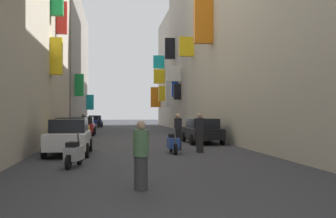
% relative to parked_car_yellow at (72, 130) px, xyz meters
% --- Properties ---
extents(ground_plane, '(140.00, 140.00, 0.00)m').
position_rel_parked_car_yellow_xyz_m(ground_plane, '(3.91, 7.22, -0.80)').
color(ground_plane, '#38383D').
extents(building_left_mid_c, '(6.94, 25.77, 14.02)m').
position_rel_parked_car_yellow_xyz_m(building_left_mid_c, '(-4.09, 24.34, 6.21)').
color(building_left_mid_c, gray).
rests_on(building_left_mid_c, ground).
extents(building_right_mid_a, '(7.24, 17.87, 13.56)m').
position_rel_parked_car_yellow_xyz_m(building_right_mid_a, '(11.90, 3.67, 5.99)').
color(building_right_mid_a, '#BCB29E').
rests_on(building_right_mid_a, ground).
extents(building_right_mid_b, '(7.33, 12.47, 19.90)m').
position_rel_parked_car_yellow_xyz_m(building_right_mid_b, '(11.90, 18.84, 9.14)').
color(building_right_mid_b, '#B2A899').
rests_on(building_right_mid_b, ground).
extents(building_right_mid_c, '(7.39, 12.15, 13.96)m').
position_rel_parked_car_yellow_xyz_m(building_right_mid_c, '(11.89, 31.15, 6.17)').
color(building_right_mid_c, '#B2A899').
rests_on(building_right_mid_c, ground).
extents(parked_car_yellow, '(2.01, 4.46, 1.52)m').
position_rel_parked_car_yellow_xyz_m(parked_car_yellow, '(0.00, 0.00, 0.00)').
color(parked_car_yellow, gold).
rests_on(parked_car_yellow, ground).
extents(parked_car_red, '(1.90, 4.08, 1.44)m').
position_rel_parked_car_yellow_xyz_m(parked_car_red, '(0.01, 9.45, -0.04)').
color(parked_car_red, '#B21E1E').
rests_on(parked_car_red, ground).
extents(parked_car_black, '(1.89, 4.39, 1.45)m').
position_rel_parked_car_yellow_xyz_m(parked_car_black, '(7.53, -0.32, -0.03)').
color(parked_car_black, black).
rests_on(parked_car_black, ground).
extents(parked_car_blue, '(1.87, 4.23, 1.40)m').
position_rel_parked_car_yellow_xyz_m(parked_car_blue, '(0.16, 29.49, -0.06)').
color(parked_car_blue, navy).
rests_on(parked_car_blue, ground).
extents(parked_car_white, '(1.83, 4.34, 1.52)m').
position_rel_parked_car_yellow_xyz_m(parked_car_white, '(0.45, -6.21, -0.00)').
color(parked_car_white, white).
rests_on(parked_car_white, ground).
extents(scooter_blue, '(0.45, 1.83, 1.13)m').
position_rel_parked_car_yellow_xyz_m(scooter_blue, '(4.98, -6.27, -0.33)').
color(scooter_blue, '#2D4CAD').
rests_on(scooter_blue, ground).
extents(scooter_silver, '(0.64, 1.76, 1.13)m').
position_rel_parked_car_yellow_xyz_m(scooter_silver, '(1.05, -10.63, -0.33)').
color(scooter_silver, '#ADADB2').
rests_on(scooter_silver, ground).
extents(scooter_orange, '(0.48, 1.86, 1.13)m').
position_rel_parked_car_yellow_xyz_m(scooter_orange, '(7.36, 3.85, -0.33)').
color(scooter_orange, orange).
rests_on(scooter_orange, ground).
extents(scooter_black, '(0.51, 1.80, 1.13)m').
position_rel_parked_car_yellow_xyz_m(scooter_black, '(0.74, 25.82, -0.33)').
color(scooter_black, black).
rests_on(scooter_black, ground).
extents(pedestrian_crossing, '(0.43, 0.43, 1.75)m').
position_rel_parked_car_yellow_xyz_m(pedestrian_crossing, '(5.47, -4.50, 0.08)').
color(pedestrian_crossing, black).
rests_on(pedestrian_crossing, ground).
extents(pedestrian_near_left, '(0.39, 0.39, 1.80)m').
position_rel_parked_car_yellow_xyz_m(pedestrian_near_left, '(6.24, -6.01, 0.11)').
color(pedestrian_near_left, black).
rests_on(pedestrian_near_left, ground).
extents(pedestrian_near_right, '(0.51, 0.51, 1.64)m').
position_rel_parked_car_yellow_xyz_m(pedestrian_near_right, '(2.98, -15.09, 0.02)').
color(pedestrian_near_right, '#383838').
rests_on(pedestrian_near_right, ground).
extents(pedestrian_mid_street, '(0.44, 0.44, 1.69)m').
position_rel_parked_car_yellow_xyz_m(pedestrian_mid_street, '(-0.32, 15.07, 0.04)').
color(pedestrian_mid_street, '#2F2F2F').
rests_on(pedestrian_mid_street, ground).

